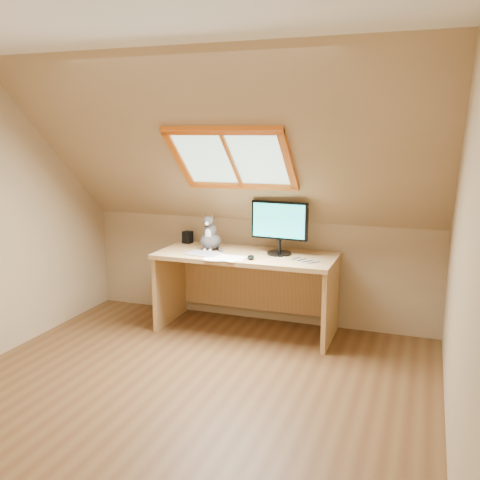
% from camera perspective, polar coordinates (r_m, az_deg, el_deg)
% --- Properties ---
extents(ground, '(3.50, 3.50, 0.00)m').
position_cam_1_polar(ground, '(3.95, -6.28, -16.32)').
color(ground, brown).
rests_on(ground, ground).
extents(room_shell, '(3.52, 3.52, 2.41)m').
position_cam_1_polar(room_shell, '(3.44, -7.47, 4.58)').
color(room_shell, tan).
rests_on(room_shell, ground).
extents(desk, '(1.64, 0.72, 0.75)m').
position_cam_1_polar(desk, '(5.01, 0.92, -3.80)').
color(desk, tan).
rests_on(desk, ground).
extents(monitor, '(0.53, 0.22, 0.48)m').
position_cam_1_polar(monitor, '(4.81, 4.23, 1.69)').
color(monitor, black).
rests_on(monitor, desk).
extents(cat, '(0.20, 0.24, 0.36)m').
position_cam_1_polar(cat, '(5.03, -3.18, 0.36)').
color(cat, '#4A4442').
rests_on(cat, desk).
extents(desk_speaker, '(0.10, 0.10, 0.12)m').
position_cam_1_polar(desk_speaker, '(5.37, -5.60, 0.30)').
color(desk_speaker, black).
rests_on(desk_speaker, desk).
extents(graphics_tablet, '(0.32, 0.24, 0.01)m').
position_cam_1_polar(graphics_tablet, '(4.87, -3.88, -1.47)').
color(graphics_tablet, '#B2B2B7').
rests_on(graphics_tablet, desk).
extents(mouse, '(0.09, 0.12, 0.03)m').
position_cam_1_polar(mouse, '(4.67, 1.16, -1.85)').
color(mouse, black).
rests_on(mouse, desk).
extents(papers, '(0.35, 0.30, 0.01)m').
position_cam_1_polar(papers, '(4.68, -1.26, -2.00)').
color(papers, white).
rests_on(papers, desk).
extents(cables, '(0.51, 0.26, 0.01)m').
position_cam_1_polar(cables, '(4.65, 5.72, -2.12)').
color(cables, silver).
rests_on(cables, desk).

